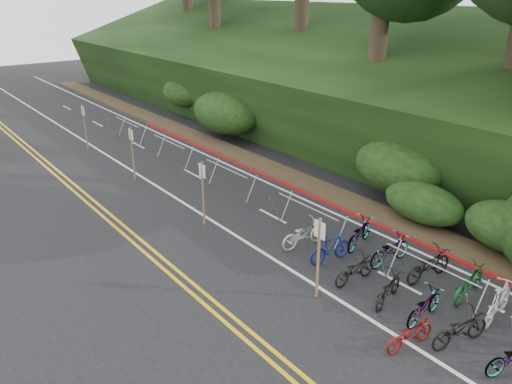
{
  "coord_description": "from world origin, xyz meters",
  "views": [
    {
      "loc": [
        -8.2,
        -3.53,
        8.24
      ],
      "look_at": [
        2.16,
        9.85,
        1.3
      ],
      "focal_mm": 35.0,
      "sensor_mm": 36.0,
      "label": 1
    }
  ],
  "objects": [
    {
      "name": "embankment",
      "position": [
        12.96,
        19.04,
        2.57
      ],
      "size": [
        14.3,
        48.14,
        9.11
      ],
      "color": "black",
      "rests_on": "ground"
    },
    {
      "name": "signposts_rest",
      "position": [
        0.6,
        14.0,
        1.43
      ],
      "size": [
        0.08,
        18.4,
        2.5
      ],
      "color": "brown",
      "rests_on": "ground"
    },
    {
      "name": "bike_racks_rest",
      "position": [
        3.0,
        13.0,
        0.85
      ],
      "size": [
        1.14,
        23.0,
        1.17
      ],
      "color": "gray",
      "rests_on": "ground"
    },
    {
      "name": "bike_front",
      "position": [
        0.89,
        2.04,
        0.4
      ],
      "size": [
        0.7,
        1.57,
        0.8
      ],
      "primitive_type": "imported",
      "rotation": [
        0.0,
        0.0,
        1.46
      ],
      "color": "maroon",
      "rests_on": "ground"
    },
    {
      "name": "road_markings",
      "position": [
        0.63,
        10.1,
        0.0
      ],
      "size": [
        7.47,
        80.0,
        0.01
      ],
      "color": "gold",
      "rests_on": "ground"
    },
    {
      "name": "red_curb",
      "position": [
        5.7,
        12.0,
        0.05
      ],
      "size": [
        0.25,
        28.0,
        0.1
      ],
      "primitive_type": "cube",
      "color": "maroon",
      "rests_on": "ground"
    },
    {
      "name": "bike_valet",
      "position": [
        3.03,
        1.94,
        0.46
      ],
      "size": [
        3.05,
        12.28,
        1.09
      ],
      "color": "navy",
      "rests_on": "ground"
    }
  ]
}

